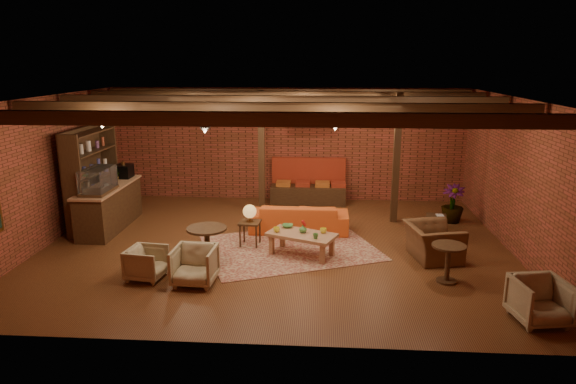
# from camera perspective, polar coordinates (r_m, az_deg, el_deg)

# --- Properties ---
(floor) EXTENTS (10.00, 10.00, 0.00)m
(floor) POSITION_cam_1_polar(r_m,az_deg,el_deg) (11.28, -1.37, -6.03)
(floor) COLOR #401C10
(floor) RESTS_ON ground
(ceiling) EXTENTS (10.00, 8.00, 0.02)m
(ceiling) POSITION_cam_1_polar(r_m,az_deg,el_deg) (10.59, -1.48, 10.41)
(ceiling) COLOR black
(ceiling) RESTS_ON wall_back
(wall_back) EXTENTS (10.00, 0.02, 3.20)m
(wall_back) POSITION_cam_1_polar(r_m,az_deg,el_deg) (14.74, 0.01, 5.30)
(wall_back) COLOR brown
(wall_back) RESTS_ON ground
(wall_front) EXTENTS (10.00, 0.02, 3.20)m
(wall_front) POSITION_cam_1_polar(r_m,az_deg,el_deg) (7.00, -4.45, -5.19)
(wall_front) COLOR brown
(wall_front) RESTS_ON ground
(wall_left) EXTENTS (0.02, 8.00, 3.20)m
(wall_left) POSITION_cam_1_polar(r_m,az_deg,el_deg) (12.33, -25.26, 2.09)
(wall_left) COLOR brown
(wall_left) RESTS_ON ground
(wall_right) EXTENTS (0.02, 8.00, 3.20)m
(wall_right) POSITION_cam_1_polar(r_m,az_deg,el_deg) (11.50, 24.24, 1.39)
(wall_right) COLOR brown
(wall_right) RESTS_ON ground
(ceiling_beams) EXTENTS (9.80, 6.40, 0.22)m
(ceiling_beams) POSITION_cam_1_polar(r_m,az_deg,el_deg) (10.60, -1.47, 9.76)
(ceiling_beams) COLOR black
(ceiling_beams) RESTS_ON ceiling
(ceiling_pipe) EXTENTS (9.60, 0.12, 0.12)m
(ceiling_pipe) POSITION_cam_1_polar(r_m,az_deg,el_deg) (12.21, -0.76, 9.30)
(ceiling_pipe) COLOR black
(ceiling_pipe) RESTS_ON ceiling
(post_left) EXTENTS (0.16, 0.16, 3.20)m
(post_left) POSITION_cam_1_polar(r_m,az_deg,el_deg) (13.42, -2.96, 4.37)
(post_left) COLOR black
(post_left) RESTS_ON ground
(post_right) EXTENTS (0.16, 0.16, 3.20)m
(post_right) POSITION_cam_1_polar(r_m,az_deg,el_deg) (12.86, 11.96, 3.63)
(post_right) COLOR black
(post_right) RESTS_ON ground
(service_counter) EXTENTS (0.80, 2.50, 1.60)m
(service_counter) POSITION_cam_1_polar(r_m,az_deg,el_deg) (12.98, -19.31, -0.40)
(service_counter) COLOR black
(service_counter) RESTS_ON ground
(plant_counter) EXTENTS (0.35, 0.39, 0.30)m
(plant_counter) POSITION_cam_1_polar(r_m,az_deg,el_deg) (13.02, -18.72, 1.60)
(plant_counter) COLOR #337F33
(plant_counter) RESTS_ON service_counter
(shelving_hutch) EXTENTS (0.52, 2.00, 2.40)m
(shelving_hutch) POSITION_cam_1_polar(r_m,az_deg,el_deg) (13.14, -20.89, 1.43)
(shelving_hutch) COLOR black
(shelving_hutch) RESTS_ON ground
(banquette) EXTENTS (2.10, 0.70, 1.00)m
(banquette) POSITION_cam_1_polar(r_m,az_deg,el_deg) (14.49, 2.26, 0.69)
(banquette) COLOR maroon
(banquette) RESTS_ON ground
(service_sign) EXTENTS (0.86, 0.06, 0.30)m
(service_sign) POSITION_cam_1_polar(r_m,az_deg,el_deg) (13.72, 2.28, 7.76)
(service_sign) COLOR #FF3419
(service_sign) RESTS_ON ceiling
(ceiling_spotlights) EXTENTS (6.40, 4.40, 0.28)m
(ceiling_spotlights) POSITION_cam_1_polar(r_m,az_deg,el_deg) (10.62, -1.46, 8.58)
(ceiling_spotlights) COLOR black
(ceiling_spotlights) RESTS_ON ceiling
(rug) EXTENTS (4.26, 3.80, 0.01)m
(rug) POSITION_cam_1_polar(r_m,az_deg,el_deg) (11.16, 0.21, -6.22)
(rug) COLOR maroon
(rug) RESTS_ON floor
(sofa) EXTENTS (2.32, 0.91, 0.68)m
(sofa) POSITION_cam_1_polar(r_m,az_deg,el_deg) (12.13, 1.24, -2.86)
(sofa) COLOR #CC4F1C
(sofa) RESTS_ON floor
(coffee_table) EXTENTS (1.55, 1.18, 0.73)m
(coffee_table) POSITION_cam_1_polar(r_m,az_deg,el_deg) (10.65, 1.48, -4.87)
(coffee_table) COLOR #946245
(coffee_table) RESTS_ON floor
(side_table_lamp) EXTENTS (0.48, 0.48, 0.93)m
(side_table_lamp) POSITION_cam_1_polar(r_m,az_deg,el_deg) (11.13, -4.28, -2.52)
(side_table_lamp) COLOR black
(side_table_lamp) RESTS_ON floor
(round_table_left) EXTENTS (0.78, 0.78, 0.81)m
(round_table_left) POSITION_cam_1_polar(r_m,az_deg,el_deg) (10.14, -8.97, -5.33)
(round_table_left) COLOR black
(round_table_left) RESTS_ON floor
(armchair_a) EXTENTS (0.69, 0.72, 0.67)m
(armchair_a) POSITION_cam_1_polar(r_m,az_deg,el_deg) (9.92, -15.46, -7.45)
(armchair_a) COLOR beige
(armchair_a) RESTS_ON floor
(armchair_b) EXTENTS (0.78, 0.73, 0.77)m
(armchair_b) POSITION_cam_1_polar(r_m,az_deg,el_deg) (9.50, -10.35, -7.82)
(armchair_b) COLOR beige
(armchair_b) RESTS_ON floor
(armchair_right) EXTENTS (0.93, 1.23, 0.97)m
(armchair_right) POSITION_cam_1_polar(r_m,az_deg,el_deg) (10.84, 15.83, -4.75)
(armchair_right) COLOR brown
(armchair_right) RESTS_ON floor
(side_table_book) EXTENTS (0.52, 0.52, 0.52)m
(side_table_book) POSITION_cam_1_polar(r_m,az_deg,el_deg) (12.22, 16.14, -2.72)
(side_table_book) COLOR black
(side_table_book) RESTS_ON floor
(round_table_right) EXTENTS (0.61, 0.61, 0.72)m
(round_table_right) POSITION_cam_1_polar(r_m,az_deg,el_deg) (9.81, 17.37, -6.94)
(round_table_right) COLOR black
(round_table_right) RESTS_ON floor
(armchair_far) EXTENTS (0.86, 0.82, 0.78)m
(armchair_far) POSITION_cam_1_polar(r_m,az_deg,el_deg) (8.93, 26.23, -10.60)
(armchair_far) COLOR beige
(armchair_far) RESTS_ON floor
(plant_tall) EXTENTS (2.02, 2.02, 2.88)m
(plant_tall) POSITION_cam_1_polar(r_m,az_deg,el_deg) (13.19, 18.14, 2.78)
(plant_tall) COLOR #4C7F4C
(plant_tall) RESTS_ON floor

